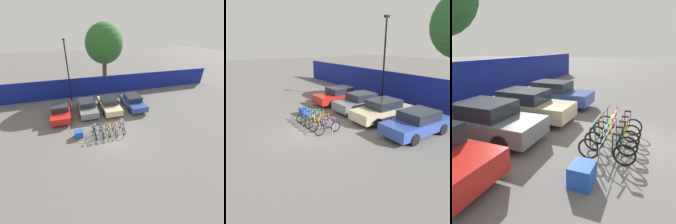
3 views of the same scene
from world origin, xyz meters
The scene contains 14 objects.
ground_plane centered at (0.00, 0.00, 0.00)m, with size 120.00×120.00×0.00m, color #605E5B.
hoarding_wall centered at (0.00, 9.50, 1.24)m, with size 36.00×0.16×2.48m, color navy.
bike_rack centered at (-0.53, 0.68, 0.47)m, with size 2.96×0.04×0.57m.
bicycle_black centered at (-1.74, 0.53, 0.38)m, with size 0.68×1.71×1.05m.
bicycle_teal centered at (-1.14, 0.53, 0.38)m, with size 0.68×1.71×1.05m.
bicycle_yellow centered at (-0.60, 0.53, 0.38)m, with size 0.68×1.71×1.05m.
bicycle_orange centered at (-0.02, 0.53, 0.38)m, with size 0.68×1.71×1.05m.
bicycle_purple centered at (0.68, 0.53, 0.38)m, with size 0.68×1.71×1.05m.
car_red centered at (-4.39, 4.69, 0.69)m, with size 1.91×4.19×1.40m.
car_grey centered at (-1.68, 4.81, 0.69)m, with size 1.91×3.95×1.40m.
car_beige centered at (0.72, 4.74, 0.69)m, with size 1.91×4.28×1.40m.
car_blue centered at (3.51, 4.65, 0.69)m, with size 1.91×4.24×1.40m.
lamp_post centered at (-3.11, 8.50, 3.90)m, with size 0.24×0.44×7.08m.
cargo_crate centered at (-3.04, 0.82, 0.28)m, with size 0.70×0.56×0.55m, color blue.
Camera 2 is at (10.55, -5.38, 4.99)m, focal length 35.00 mm.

